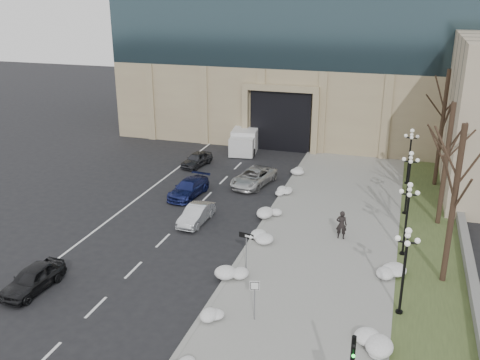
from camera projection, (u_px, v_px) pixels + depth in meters
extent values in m
plane|color=black|center=(200.00, 356.00, 23.66)|extent=(160.00, 160.00, 0.00)
cube|color=gray|center=(327.00, 234.00, 35.22)|extent=(9.00, 40.00, 0.12)
cube|color=gray|center=(261.00, 225.00, 36.48)|extent=(0.30, 40.00, 0.14)
cube|color=#3A4924|center=(431.00, 248.00, 33.39)|extent=(4.00, 40.00, 0.10)
cube|color=slate|center=(464.00, 234.00, 34.52)|extent=(0.50, 30.00, 0.70)
cube|color=tan|center=(318.00, 94.00, 60.54)|extent=(40.00, 20.00, 8.00)
cube|color=black|center=(283.00, 119.00, 53.37)|extent=(6.00, 2.50, 6.00)
cube|color=tan|center=(280.00, 88.00, 50.99)|extent=(7.50, 0.60, 0.60)
cube|color=tan|center=(245.00, 119.00, 53.09)|extent=(0.60, 0.60, 6.00)
cube|color=tan|center=(315.00, 124.00, 51.13)|extent=(0.60, 0.60, 6.00)
imported|color=black|center=(33.00, 279.00, 28.62)|extent=(1.90, 4.12, 1.37)
imported|color=#B9BCC2|center=(196.00, 214.00, 36.84)|extent=(1.53, 3.89, 1.26)
imported|color=navy|center=(189.00, 188.00, 41.56)|extent=(2.31, 4.73, 1.32)
imported|color=#BCBCBC|center=(254.00, 177.00, 43.85)|extent=(3.27, 5.37, 1.39)
imported|color=#2E2F33|center=(197.00, 159.00, 48.59)|extent=(2.16, 3.93, 1.27)
imported|color=black|center=(341.00, 225.00, 34.20)|extent=(0.70, 0.47, 1.90)
cube|color=silver|center=(247.00, 137.00, 54.18)|extent=(3.15, 5.75, 2.19)
cube|color=silver|center=(242.00, 147.00, 51.17)|extent=(2.52, 2.05, 1.75)
cylinder|color=black|center=(231.00, 152.00, 51.75)|extent=(0.38, 0.80, 0.77)
cylinder|color=black|center=(253.00, 153.00, 51.41)|extent=(0.38, 0.80, 0.77)
cylinder|color=black|center=(239.00, 139.00, 56.11)|extent=(0.38, 0.80, 0.77)
cylinder|color=black|center=(260.00, 140.00, 55.78)|extent=(0.38, 0.80, 0.77)
cylinder|color=slate|center=(246.00, 254.00, 30.09)|extent=(0.06, 0.06, 2.48)
cube|color=black|center=(246.00, 236.00, 29.70)|extent=(0.89, 0.22, 0.30)
cube|color=white|center=(248.00, 236.00, 29.61)|extent=(0.42, 0.10, 0.11)
cone|color=white|center=(252.00, 237.00, 29.50)|extent=(0.26, 0.29, 0.25)
cylinder|color=slate|center=(255.00, 302.00, 25.77)|extent=(0.06, 0.06, 2.21)
cube|color=white|center=(255.00, 286.00, 25.46)|extent=(0.48, 0.17, 0.48)
cube|color=black|center=(255.00, 286.00, 25.44)|extent=(0.41, 0.12, 0.42)
cube|color=white|center=(255.00, 286.00, 25.44)|extent=(0.35, 0.10, 0.36)
imported|color=black|center=(353.00, 354.00, 18.45)|extent=(0.34, 0.96, 0.19)
sphere|color=#19E533|center=(353.00, 356.00, 18.29)|extent=(0.13, 0.13, 0.13)
ellipsoid|color=white|center=(211.00, 317.00, 26.00)|extent=(1.10, 1.60, 0.36)
ellipsoid|color=white|center=(232.00, 276.00, 29.66)|extent=(1.10, 1.60, 0.36)
ellipsoid|color=white|center=(260.00, 236.00, 34.36)|extent=(1.10, 1.60, 0.36)
ellipsoid|color=white|center=(270.00, 214.00, 37.77)|extent=(1.10, 1.60, 0.36)
ellipsoid|color=white|center=(284.00, 192.00, 41.87)|extent=(1.10, 1.60, 0.36)
ellipsoid|color=white|center=(297.00, 172.00, 46.39)|extent=(1.10, 1.60, 0.36)
ellipsoid|color=white|center=(375.00, 346.00, 23.90)|extent=(1.10, 1.60, 0.36)
ellipsoid|color=white|center=(388.00, 273.00, 29.92)|extent=(1.10, 1.60, 0.36)
cylinder|color=black|center=(399.00, 313.00, 26.68)|extent=(0.36, 0.36, 0.20)
cylinder|color=black|center=(403.00, 279.00, 26.03)|extent=(0.14, 0.14, 4.00)
cylinder|color=black|center=(407.00, 242.00, 25.35)|extent=(0.10, 0.90, 0.10)
cylinder|color=black|center=(407.00, 242.00, 25.35)|extent=(0.90, 0.10, 0.10)
sphere|color=white|center=(409.00, 231.00, 25.14)|extent=(0.32, 0.32, 0.32)
sphere|color=white|center=(418.00, 241.00, 25.17)|extent=(0.28, 0.28, 0.28)
sphere|color=white|center=(398.00, 238.00, 25.42)|extent=(0.28, 0.28, 0.28)
sphere|color=white|center=(408.00, 235.00, 25.70)|extent=(0.28, 0.28, 0.28)
sphere|color=white|center=(407.00, 244.00, 24.89)|extent=(0.28, 0.28, 0.28)
cylinder|color=black|center=(402.00, 254.00, 32.51)|extent=(0.36, 0.36, 0.20)
cylinder|color=black|center=(406.00, 226.00, 31.86)|extent=(0.14, 0.14, 4.00)
cylinder|color=black|center=(409.00, 194.00, 31.18)|extent=(0.10, 0.90, 0.10)
cylinder|color=black|center=(409.00, 194.00, 31.18)|extent=(0.90, 0.10, 0.10)
sphere|color=white|center=(410.00, 185.00, 30.97)|extent=(0.32, 0.32, 0.32)
sphere|color=white|center=(418.00, 193.00, 31.00)|extent=(0.28, 0.28, 0.28)
sphere|color=white|center=(401.00, 191.00, 31.25)|extent=(0.28, 0.28, 0.28)
sphere|color=white|center=(410.00, 189.00, 31.53)|extent=(0.28, 0.28, 0.28)
sphere|color=white|center=(409.00, 195.00, 30.72)|extent=(0.28, 0.28, 0.28)
cylinder|color=black|center=(405.00, 213.00, 38.34)|extent=(0.36, 0.36, 0.20)
cylinder|color=black|center=(407.00, 189.00, 37.69)|extent=(0.14, 0.14, 4.00)
cylinder|color=black|center=(411.00, 162.00, 37.01)|extent=(0.10, 0.90, 0.10)
cylinder|color=black|center=(411.00, 162.00, 37.01)|extent=(0.90, 0.10, 0.10)
sphere|color=white|center=(411.00, 153.00, 36.81)|extent=(0.32, 0.32, 0.32)
sphere|color=white|center=(418.00, 160.00, 36.83)|extent=(0.28, 0.28, 0.28)
sphere|color=white|center=(404.00, 159.00, 37.09)|extent=(0.28, 0.28, 0.28)
sphere|color=white|center=(411.00, 158.00, 37.36)|extent=(0.28, 0.28, 0.28)
sphere|color=white|center=(411.00, 162.00, 36.56)|extent=(0.28, 0.28, 0.28)
cylinder|color=black|center=(406.00, 183.00, 44.17)|extent=(0.36, 0.36, 0.20)
cylinder|color=black|center=(409.00, 162.00, 43.52)|extent=(0.14, 0.14, 4.00)
cylinder|color=black|center=(412.00, 138.00, 42.84)|extent=(0.10, 0.90, 0.10)
cylinder|color=black|center=(412.00, 138.00, 42.84)|extent=(0.90, 0.10, 0.10)
sphere|color=white|center=(412.00, 131.00, 42.64)|extent=(0.32, 0.32, 0.32)
sphere|color=white|center=(418.00, 137.00, 42.66)|extent=(0.28, 0.28, 0.28)
sphere|color=white|center=(406.00, 136.00, 42.92)|extent=(0.28, 0.28, 0.28)
sphere|color=white|center=(412.00, 135.00, 43.19)|extent=(0.28, 0.28, 0.28)
sphere|color=white|center=(412.00, 138.00, 42.39)|extent=(0.28, 0.28, 0.28)
cylinder|color=black|center=(453.00, 207.00, 28.15)|extent=(0.32, 0.32, 9.00)
cylinder|color=black|center=(445.00, 166.00, 35.41)|extent=(0.32, 0.32, 8.50)
cylinder|color=black|center=(442.00, 129.00, 42.42)|extent=(0.32, 0.32, 9.50)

